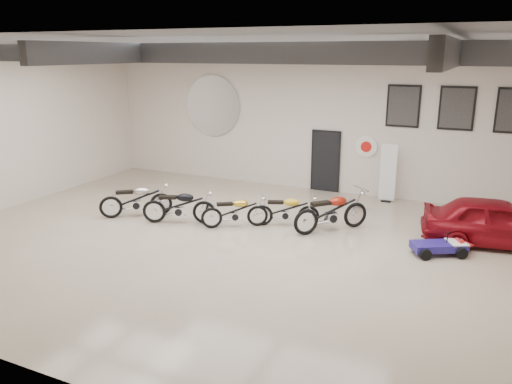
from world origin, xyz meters
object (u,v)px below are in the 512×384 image
at_px(banner_stand, 388,173).
at_px(go_kart, 444,243).
at_px(vintage_car, 497,222).
at_px(motorcycle_red, 331,211).
at_px(motorcycle_yellow, 285,209).
at_px(motorcycle_silver, 136,199).
at_px(motorcycle_gold, 235,211).
at_px(motorcycle_black, 179,205).

relative_size(banner_stand, go_kart, 1.21).
height_order(go_kart, vintage_car, vintage_car).
height_order(motorcycle_red, go_kart, motorcycle_red).
relative_size(motorcycle_red, go_kart, 1.42).
distance_m(motorcycle_yellow, motorcycle_red, 1.31).
height_order(banner_stand, motorcycle_red, banner_stand).
bearing_deg(motorcycle_yellow, motorcycle_red, -16.28).
bearing_deg(go_kart, motorcycle_yellow, 146.29).
bearing_deg(motorcycle_yellow, vintage_car, -12.88).
bearing_deg(motorcycle_silver, motorcycle_gold, -30.83).
bearing_deg(motorcycle_yellow, motorcycle_silver, 171.74).
bearing_deg(motorcycle_yellow, go_kart, -26.52).
bearing_deg(vintage_car, motorcycle_yellow, 90.07).
height_order(motorcycle_black, go_kart, motorcycle_black).
height_order(motorcycle_gold, motorcycle_red, motorcycle_red).
bearing_deg(motorcycle_black, motorcycle_red, -6.08).
xyz_separation_m(motorcycle_black, go_kart, (7.14, 0.74, -0.25)).
xyz_separation_m(motorcycle_gold, motorcycle_red, (2.55, 0.83, 0.10)).
xyz_separation_m(motorcycle_gold, go_kart, (5.53, 0.37, -0.20)).
xyz_separation_m(banner_stand, motorcycle_yellow, (-2.15, -3.62, -0.47)).
xyz_separation_m(motorcycle_silver, motorcycle_black, (1.50, 0.03, -0.00)).
height_order(banner_stand, motorcycle_silver, banner_stand).
distance_m(banner_stand, motorcycle_gold, 5.52).
distance_m(banner_stand, motorcycle_silver, 8.05).
relative_size(motorcycle_black, vintage_car, 0.57).
bearing_deg(motorcycle_gold, motorcycle_yellow, -4.14).
bearing_deg(go_kart, motorcycle_gold, 154.44).
distance_m(motorcycle_red, go_kart, 3.03).
bearing_deg(motorcycle_silver, banner_stand, -2.14).
bearing_deg(motorcycle_yellow, motorcycle_gold, -173.25).
xyz_separation_m(banner_stand, go_kart, (2.13, -3.94, -0.67)).
xyz_separation_m(motorcycle_black, motorcycle_gold, (1.61, 0.36, -0.06)).
height_order(banner_stand, motorcycle_black, banner_stand).
bearing_deg(banner_stand, motorcycle_black, -143.88).
bearing_deg(motorcycle_black, motorcycle_gold, -9.35).
relative_size(motorcycle_black, motorcycle_gold, 1.12).
height_order(motorcycle_black, motorcycle_yellow, motorcycle_black).
relative_size(motorcycle_gold, motorcycle_red, 0.83).
distance_m(motorcycle_silver, motorcycle_black, 1.50).
xyz_separation_m(motorcycle_black, motorcycle_yellow, (2.86, 1.06, -0.05)).
distance_m(go_kart, vintage_car, 1.68).
bearing_deg(banner_stand, go_kart, -68.62).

